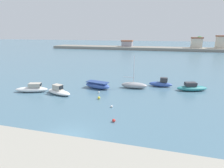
# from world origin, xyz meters

# --- Properties ---
(ground_plane) EXTENTS (400.00, 400.00, 0.00)m
(ground_plane) POSITION_xyz_m (0.00, 0.00, 0.00)
(ground_plane) COLOR slate
(moored_boat_0) EXTENTS (5.45, 2.97, 1.48)m
(moored_boat_0) POSITION_xyz_m (-12.32, 11.00, 0.55)
(moored_boat_0) COLOR white
(moored_boat_0) RESTS_ON ground
(moored_boat_1) EXTENTS (5.00, 3.01, 1.56)m
(moored_boat_1) POSITION_xyz_m (-7.49, 11.07, 0.51)
(moored_boat_1) COLOR white
(moored_boat_1) RESTS_ON ground
(moored_boat_2) EXTENTS (5.02, 2.80, 1.20)m
(moored_boat_2) POSITION_xyz_m (-2.63, 15.72, 0.58)
(moored_boat_2) COLOR #3856A8
(moored_boat_2) RESTS_ON ground
(moored_boat_3) EXTENTS (4.58, 1.62, 5.76)m
(moored_boat_3) POSITION_xyz_m (3.54, 17.45, 0.55)
(moored_boat_3) COLOR #9E9EA3
(moored_boat_3) RESTS_ON ground
(moored_boat_4) EXTENTS (4.10, 1.33, 1.67)m
(moored_boat_4) POSITION_xyz_m (8.08, 19.72, 0.58)
(moored_boat_4) COLOR #3856A8
(moored_boat_4) RESTS_ON ground
(moored_boat_5) EXTENTS (5.40, 3.17, 1.43)m
(moored_boat_5) POSITION_xyz_m (13.11, 18.61, 0.52)
(moored_boat_5) COLOR teal
(moored_boat_5) RESTS_ON ground
(mooring_buoy_1) EXTENTS (0.41, 0.41, 0.41)m
(mooring_buoy_1) POSITION_xyz_m (-0.63, 10.62, 0.20)
(mooring_buoy_1) COLOR yellow
(mooring_buoy_1) RESTS_ON ground
(mooring_buoy_2) EXTENTS (0.28, 0.28, 0.28)m
(mooring_buoy_2) POSITION_xyz_m (-1.56, 13.32, 0.14)
(mooring_buoy_2) COLOR white
(mooring_buoy_2) RESTS_ON ground
(mooring_buoy_3) EXTENTS (0.29, 0.29, 0.29)m
(mooring_buoy_3) POSITION_xyz_m (2.01, 8.06, 0.15)
(mooring_buoy_3) COLOR white
(mooring_buoy_3) RESTS_ON ground
(mooring_buoy_4) EXTENTS (0.38, 0.38, 0.38)m
(mooring_buoy_4) POSITION_xyz_m (3.31, 4.16, 0.19)
(mooring_buoy_4) COLOR red
(mooring_buoy_4) RESTS_ON ground
(distant_shoreline) EXTENTS (111.33, 11.99, 8.20)m
(distant_shoreline) POSITION_xyz_m (5.28, 92.79, 1.53)
(distant_shoreline) COLOR gray
(distant_shoreline) RESTS_ON ground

